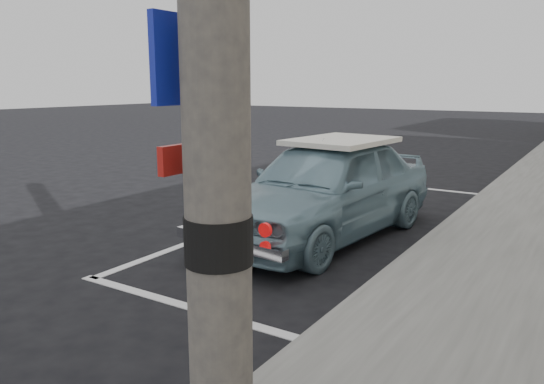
{
  "coord_description": "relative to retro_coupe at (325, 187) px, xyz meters",
  "views": [
    {
      "loc": [
        3.68,
        -4.05,
        2.08
      ],
      "look_at": [
        0.18,
        1.45,
        0.75
      ],
      "focal_mm": 35.0,
      "sensor_mm": 36.0,
      "label": 1
    }
  ],
  "objects": [
    {
      "name": "cat",
      "position": [
        -0.16,
        -1.88,
        -0.56
      ],
      "size": [
        0.31,
        0.55,
        0.3
      ],
      "rotation": [
        0.0,
        0.0,
        -0.17
      ],
      "color": "#685D4F",
      "rests_on": "ground"
    },
    {
      "name": "pline_side",
      "position": [
        -1.37,
        0.65,
        -0.69
      ],
      "size": [
        0.12,
        7.0,
        0.01
      ],
      "primitive_type": "cube",
      "color": "silver",
      "rests_on": "ground"
    },
    {
      "name": "ground",
      "position": [
        -0.47,
        -2.35,
        -0.69
      ],
      "size": [
        80.0,
        80.0,
        0.0
      ],
      "primitive_type": "plane",
      "color": "black",
      "rests_on": "ground"
    },
    {
      "name": "retro_coupe",
      "position": [
        0.0,
        0.0,
        0.0
      ],
      "size": [
        1.99,
        4.17,
        1.37
      ],
      "rotation": [
        0.0,
        0.0,
        -0.09
      ],
      "color": "#769AA8",
      "rests_on": "ground"
    },
    {
      "name": "sidewalk",
      "position": [
        2.73,
        -0.35,
        -0.62
      ],
      "size": [
        2.8,
        40.0,
        0.15
      ],
      "primitive_type": "cube",
      "color": "#63625E",
      "rests_on": "ground"
    },
    {
      "name": "pline_front",
      "position": [
        0.03,
        4.15,
        -0.69
      ],
      "size": [
        3.0,
        0.12,
        0.01
      ],
      "primitive_type": "cube",
      "color": "silver",
      "rests_on": "ground"
    },
    {
      "name": "pline_rear",
      "position": [
        0.03,
        -2.85,
        -0.69
      ],
      "size": [
        3.0,
        0.12,
        0.01
      ],
      "primitive_type": "cube",
      "color": "silver",
      "rests_on": "ground"
    }
  ]
}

